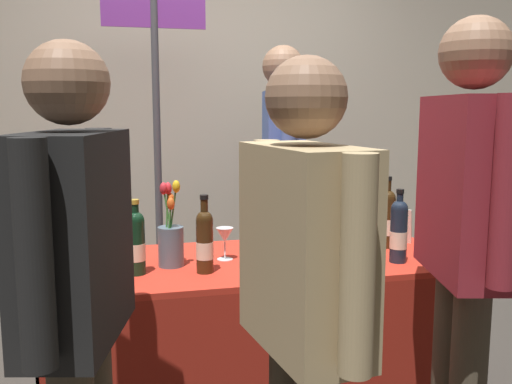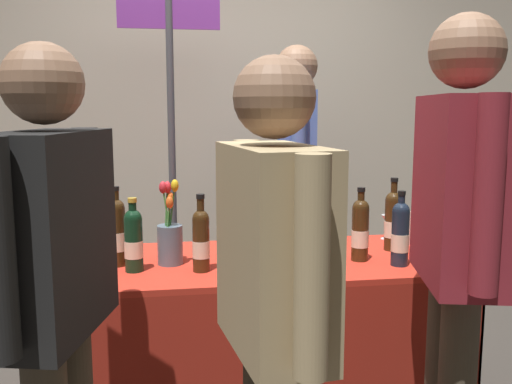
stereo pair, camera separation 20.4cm
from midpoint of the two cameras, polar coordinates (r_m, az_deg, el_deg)
back_partition at (r=4.03m, az=-7.02°, el=8.02°), size 5.37×0.12×2.77m
tasting_table at (r=2.57m, az=-2.31°, el=-11.73°), size 1.77×0.75×0.76m
featured_wine_bottle at (r=2.47m, az=12.03°, el=-3.85°), size 0.07×0.07×0.32m
display_bottle_0 at (r=2.32m, az=-14.61°, el=-4.93°), size 0.08×0.08×0.30m
display_bottle_1 at (r=2.28m, az=1.08°, el=-4.49°), size 0.07×0.07×0.34m
display_bottle_2 at (r=2.49m, az=4.38°, el=-3.71°), size 0.08×0.08×0.32m
display_bottle_3 at (r=2.73m, az=11.10°, el=-2.58°), size 0.08×0.08×0.34m
display_bottle_4 at (r=2.41m, az=-16.34°, el=-4.14°), size 0.07×0.07×0.34m
display_bottle_5 at (r=2.29m, az=-7.79°, el=-4.89°), size 0.07×0.07×0.32m
display_bottle_6 at (r=2.51m, az=8.11°, el=-3.56°), size 0.08×0.08×0.32m
display_bottle_7 at (r=2.78m, az=5.01°, el=-2.37°), size 0.07×0.07×0.33m
wine_glass_near_vendor at (r=2.95m, az=10.44°, el=-2.81°), size 0.07×0.07×0.13m
wine_glass_mid at (r=2.48m, az=-5.56°, el=-4.49°), size 0.08×0.08×0.14m
wine_glass_near_taster at (r=2.68m, az=0.21°, el=-3.63°), size 0.07×0.07×0.14m
flower_vase at (r=2.41m, az=-11.07°, el=-4.80°), size 0.11×0.11×0.37m
brochure_stand at (r=2.85m, az=12.21°, el=-3.34°), size 0.11×0.12×0.17m
vendor_presenter at (r=3.36m, az=0.97°, el=2.85°), size 0.28×0.61×1.78m
taster_foreground_right at (r=1.98m, az=17.86°, el=-2.88°), size 0.32×0.63×1.71m
taster_foreground_left at (r=1.53m, az=1.02°, el=-10.25°), size 0.27×0.60×1.55m
taster_foreground_centre at (r=1.64m, az=-21.23°, el=-8.43°), size 0.31×0.61×1.59m
booth_signpost at (r=3.39m, az=-11.75°, el=6.68°), size 0.59×0.04×2.09m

